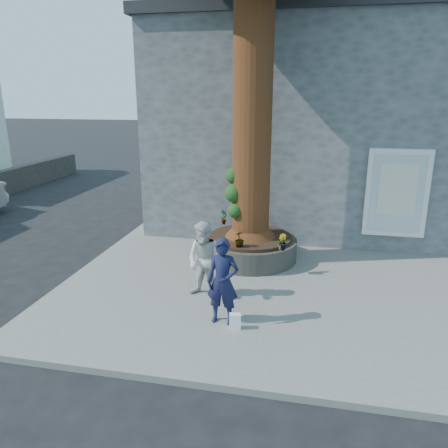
# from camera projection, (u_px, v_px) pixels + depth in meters

# --- Properties ---
(ground) EXTENTS (120.00, 120.00, 0.00)m
(ground) POSITION_uv_depth(u_px,v_px,m) (198.00, 294.00, 9.25)
(ground) COLOR black
(ground) RESTS_ON ground
(pavement) EXTENTS (9.00, 8.00, 0.12)m
(pavement) POSITION_uv_depth(u_px,v_px,m) (274.00, 279.00, 9.88)
(pavement) COLOR slate
(pavement) RESTS_ON ground
(yellow_line) EXTENTS (0.10, 30.00, 0.01)m
(yellow_line) POSITION_uv_depth(u_px,v_px,m) (90.00, 266.00, 10.79)
(yellow_line) COLOR yellow
(yellow_line) RESTS_ON ground
(stone_shop) EXTENTS (10.30, 8.30, 6.30)m
(stone_shop) POSITION_uv_depth(u_px,v_px,m) (325.00, 122.00, 14.60)
(stone_shop) COLOR #525558
(stone_shop) RESTS_ON ground
(planter) EXTENTS (2.30, 2.30, 0.60)m
(planter) POSITION_uv_depth(u_px,v_px,m) (250.00, 247.00, 10.85)
(planter) COLOR black
(planter) RESTS_ON pavement
(man) EXTENTS (0.58, 0.38, 1.57)m
(man) POSITION_uv_depth(u_px,v_px,m) (223.00, 282.00, 7.69)
(man) COLOR #141738
(man) RESTS_ON pavement
(woman) EXTENTS (0.92, 0.81, 1.58)m
(woman) POSITION_uv_depth(u_px,v_px,m) (205.00, 261.00, 8.64)
(woman) COLOR beige
(woman) RESTS_ON pavement
(shopping_bag) EXTENTS (0.22, 0.16, 0.28)m
(shopping_bag) POSITION_uv_depth(u_px,v_px,m) (235.00, 321.00, 7.64)
(shopping_bag) COLOR white
(shopping_bag) RESTS_ON pavement
(plant_a) EXTENTS (0.24, 0.26, 0.41)m
(plant_a) POSITION_uv_depth(u_px,v_px,m) (224.00, 217.00, 11.67)
(plant_a) COLOR gray
(plant_a) RESTS_ON planter
(plant_b) EXTENTS (0.27, 0.28, 0.36)m
(plant_b) POSITION_uv_depth(u_px,v_px,m) (282.00, 242.00, 9.75)
(plant_b) COLOR gray
(plant_b) RESTS_ON planter
(plant_c) EXTENTS (0.30, 0.30, 0.38)m
(plant_c) POSITION_uv_depth(u_px,v_px,m) (239.00, 239.00, 9.94)
(plant_c) COLOR gray
(plant_c) RESTS_ON planter
(plant_d) EXTENTS (0.33, 0.33, 0.27)m
(plant_d) POSITION_uv_depth(u_px,v_px,m) (282.00, 244.00, 9.76)
(plant_d) COLOR gray
(plant_d) RESTS_ON planter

